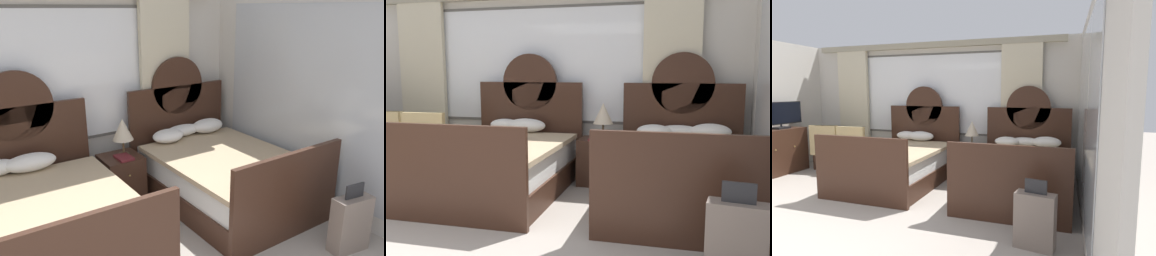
{
  "view_description": "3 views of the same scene",
  "coord_description": "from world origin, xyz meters",
  "views": [
    {
      "loc": [
        -0.85,
        -0.86,
        2.43
      ],
      "look_at": [
        1.55,
        2.64,
        1.1
      ],
      "focal_mm": 36.13,
      "sensor_mm": 36.0,
      "label": 1
    },
    {
      "loc": [
        2.05,
        -1.85,
        1.52
      ],
      "look_at": [
        0.97,
        2.42,
        0.9
      ],
      "focal_mm": 38.0,
      "sensor_mm": 36.0,
      "label": 2
    },
    {
      "loc": [
        2.73,
        -2.04,
        1.66
      ],
      "look_at": [
        1.09,
        2.88,
        1.04
      ],
      "focal_mm": 28.4,
      "sensor_mm": 36.0,
      "label": 3
    }
  ],
  "objects": [
    {
      "name": "book_on_nightstand",
      "position": [
        0.99,
        3.34,
        0.63
      ],
      "size": [
        0.18,
        0.26,
        0.03
      ],
      "color": "maroon",
      "rests_on": "nightstand_between_beds"
    },
    {
      "name": "nightstand_between_beds",
      "position": [
        0.99,
        3.44,
        0.31
      ],
      "size": [
        0.49,
        0.51,
        0.62
      ],
      "color": "#382116",
      "rests_on": "ground_plane"
    },
    {
      "name": "armchair_by_window_centre",
      "position": [
        -2.09,
        3.17,
        0.49
      ],
      "size": [
        0.73,
        0.73,
        0.95
      ],
      "color": "tan",
      "rests_on": "ground_plane"
    },
    {
      "name": "wall_back_window",
      "position": [
        0.0,
        3.95,
        1.42
      ],
      "size": [
        5.95,
        0.22,
        2.7
      ],
      "color": "beige",
      "rests_on": "ground_plane"
    },
    {
      "name": "bed_near_window",
      "position": [
        -0.1,
        2.73,
        0.38
      ],
      "size": [
        1.57,
        2.23,
        1.77
      ],
      "color": "#382116",
      "rests_on": "ground_plane"
    },
    {
      "name": "suitcase_on_floor",
      "position": [
        2.47,
        1.1,
        0.31
      ],
      "size": [
        0.44,
        0.24,
        0.75
      ],
      "color": "#75665B",
      "rests_on": "ground_plane"
    },
    {
      "name": "bed_near_mirror",
      "position": [
        2.08,
        2.74,
        0.38
      ],
      "size": [
        1.57,
        2.23,
        1.77
      ],
      "color": "#382116",
      "rests_on": "ground_plane"
    },
    {
      "name": "armchair_by_window_right",
      "position": [
        -2.1,
        3.17,
        0.49
      ],
      "size": [
        0.68,
        0.68,
        0.95
      ],
      "color": "tan",
      "rests_on": "ground_plane"
    },
    {
      "name": "armchair_by_window_left",
      "position": [
        -1.38,
        3.17,
        0.49
      ],
      "size": [
        0.64,
        0.64,
        0.95
      ],
      "color": "tan",
      "rests_on": "ground_plane"
    },
    {
      "name": "table_lamp_on_nightstand",
      "position": [
        1.06,
        3.47,
        0.95
      ],
      "size": [
        0.27,
        0.27,
        0.48
      ],
      "color": "brown",
      "rests_on": "nightstand_between_beds"
    }
  ]
}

